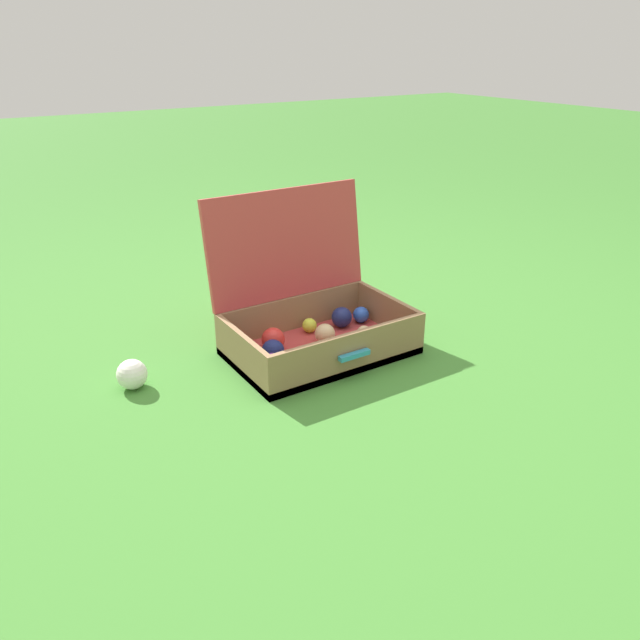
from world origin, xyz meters
The scene contains 3 objects.
ground_plane centered at (0.00, 0.00, 0.00)m, with size 16.00×16.00×0.00m, color #3D7A2D.
open_suitcase centered at (0.04, 0.13, 0.12)m, with size 0.59×0.46×0.52m.
stray_ball_on_grass centered at (-0.57, 0.19, 0.05)m, with size 0.09×0.09×0.09m, color white.
Camera 1 is at (-0.99, -1.53, 0.99)m, focal length 35.44 mm.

